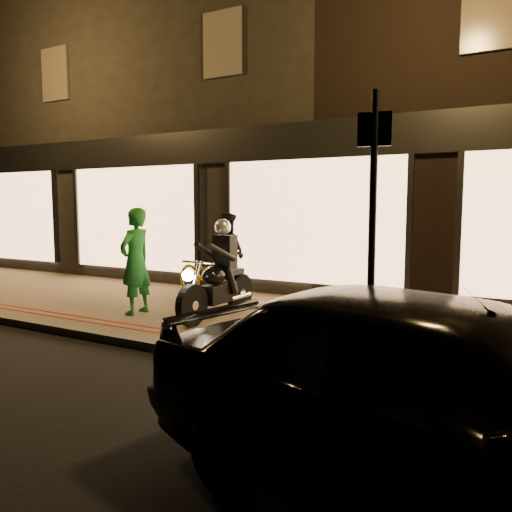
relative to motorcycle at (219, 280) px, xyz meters
The scene contains 11 objects.
ground 1.96m from the motorcycle, 68.91° to the right, with size 90.00×90.00×0.00m, color black.
sidewalk 0.99m from the motorcycle, 25.13° to the left, with size 50.00×4.00×0.12m, color brown.
kerb_stone 1.89m from the motorcycle, 68.32° to the right, with size 50.00×0.14×0.12m, color #59544C.
red_kerb_lines 1.45m from the motorcycle, 60.26° to the right, with size 50.00×0.26×0.01m.
building_row 8.12m from the motorcycle, 84.88° to the left, with size 48.00×10.11×8.50m.
motorcycle is the anchor object (origin of this frame).
sign_post 3.39m from the motorcycle, 26.63° to the right, with size 0.35×0.09×3.00m.
bicycle_gold 1.72m from the motorcycle, 129.19° to the left, with size 0.64×1.82×0.96m, color gold.
person_green 1.45m from the motorcycle, 162.21° to the right, with size 0.64×0.42×1.77m, color #20792C.
person_dark 2.09m from the motorcycle, 118.49° to the left, with size 0.81×0.63×1.66m, color black.
parked_car 5.30m from the motorcycle, 41.63° to the right, with size 1.73×4.31×1.47m, color black.
Camera 1 is at (3.69, -4.96, 1.95)m, focal length 35.00 mm.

